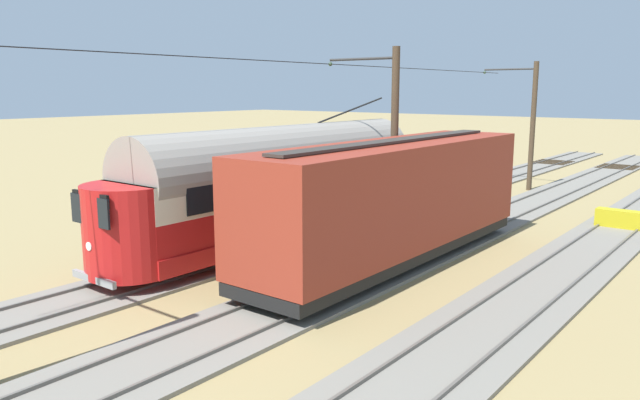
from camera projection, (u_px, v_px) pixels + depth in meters
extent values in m
plane|color=#937F51|center=(395.00, 263.00, 19.78)|extent=(220.00, 220.00, 0.00)
cube|color=slate|center=(537.00, 290.00, 16.95)|extent=(2.80, 80.00, 0.10)
cube|color=#59544C|center=(512.00, 282.00, 17.37)|extent=(0.07, 80.00, 0.08)
cube|color=#59544C|center=(564.00, 292.00, 16.50)|extent=(0.07, 80.00, 0.08)
cube|color=slate|center=(395.00, 261.00, 19.77)|extent=(2.80, 80.00, 0.10)
cube|color=#59544C|center=(376.00, 255.00, 20.19)|extent=(0.07, 80.00, 0.08)
cube|color=#59544C|center=(414.00, 262.00, 19.32)|extent=(0.07, 80.00, 0.08)
cube|color=#2D2316|center=(622.00, 165.00, 44.51)|extent=(2.50, 0.24, 0.08)
cube|color=#2D2316|center=(620.00, 166.00, 44.01)|extent=(2.50, 0.24, 0.08)
cube|color=#2D2316|center=(618.00, 167.00, 43.51)|extent=(2.50, 0.24, 0.08)
cube|color=#2D2316|center=(616.00, 168.00, 43.00)|extent=(2.50, 0.24, 0.08)
cube|color=#2D2316|center=(614.00, 169.00, 42.50)|extent=(2.50, 0.24, 0.08)
cube|color=slate|center=(288.00, 240.00, 22.58)|extent=(2.80, 80.00, 0.10)
cube|color=#59544C|center=(274.00, 235.00, 23.00)|extent=(0.07, 80.00, 0.08)
cube|color=#59544C|center=(303.00, 240.00, 22.13)|extent=(0.07, 80.00, 0.08)
cube|color=#2D2316|center=(558.00, 161.00, 47.33)|extent=(2.50, 0.24, 0.08)
cube|color=#2D2316|center=(555.00, 161.00, 46.82)|extent=(2.50, 0.24, 0.08)
cube|color=#2D2316|center=(552.00, 162.00, 46.32)|extent=(2.50, 0.24, 0.08)
cube|color=#2D2316|center=(550.00, 163.00, 45.82)|extent=(2.50, 0.24, 0.08)
cube|color=#2D2316|center=(547.00, 164.00, 45.32)|extent=(2.50, 0.24, 0.08)
cube|color=red|center=(285.00, 223.00, 22.34)|extent=(2.65, 13.27, 0.55)
cube|color=red|center=(285.00, 203.00, 22.21)|extent=(2.55, 13.27, 0.95)
cube|color=beige|center=(284.00, 176.00, 22.03)|extent=(2.55, 13.27, 1.05)
cylinder|color=gray|center=(284.00, 162.00, 21.94)|extent=(2.65, 13.01, 2.65)
cylinder|color=red|center=(129.00, 229.00, 17.07)|extent=(2.55, 2.55, 2.55)
cylinder|color=red|center=(382.00, 177.00, 27.26)|extent=(2.55, 2.55, 2.55)
cube|color=black|center=(90.00, 199.00, 16.01)|extent=(1.63, 0.08, 0.36)
cube|color=black|center=(90.00, 211.00, 16.04)|extent=(1.73, 0.06, 0.80)
cube|color=black|center=(258.00, 173.00, 22.82)|extent=(0.04, 11.15, 0.80)
cube|color=black|center=(312.00, 180.00, 21.24)|extent=(0.04, 11.15, 0.80)
cylinder|color=silver|center=(89.00, 246.00, 16.14)|extent=(0.24, 0.06, 0.24)
cube|color=gray|center=(94.00, 279.00, 16.35)|extent=(1.94, 0.12, 0.20)
cylinder|color=black|center=(352.00, 110.00, 24.89)|extent=(0.07, 4.48, 0.96)
cylinder|color=black|center=(181.00, 247.00, 19.52)|extent=(0.10, 0.76, 0.76)
cylinder|color=black|center=(211.00, 255.00, 18.65)|extent=(0.10, 0.76, 0.76)
cylinder|color=black|center=(338.00, 208.00, 26.09)|extent=(0.10, 0.76, 0.76)
cylinder|color=black|center=(365.00, 212.00, 25.22)|extent=(0.10, 0.76, 0.76)
cube|color=maroon|center=(394.00, 193.00, 19.25)|extent=(2.90, 12.58, 3.20)
cube|color=#332D28|center=(395.00, 141.00, 18.95)|extent=(0.70, 11.32, 0.08)
cube|color=black|center=(393.00, 248.00, 19.57)|extent=(2.70, 12.58, 0.36)
cube|color=black|center=(356.00, 196.00, 20.20)|extent=(0.06, 2.20, 2.56)
cylinder|color=black|center=(286.00, 274.00, 16.59)|extent=(0.10, 0.84, 0.84)
cylinder|color=black|center=(328.00, 284.00, 15.72)|extent=(0.10, 0.84, 0.84)
cylinder|color=black|center=(437.00, 220.00, 23.40)|extent=(0.10, 0.84, 0.84)
cylinder|color=black|center=(472.00, 225.00, 22.53)|extent=(0.10, 0.84, 0.84)
cylinder|color=#423323|center=(533.00, 127.00, 33.49)|extent=(0.28, 0.28, 7.08)
cylinder|color=#2D2D2D|center=(510.00, 69.00, 33.83)|extent=(2.95, 0.10, 0.10)
sphere|color=#334733|center=(485.00, 72.00, 34.75)|extent=(0.16, 0.16, 0.16)
cylinder|color=#423323|center=(394.00, 146.00, 22.18)|extent=(0.28, 0.28, 7.08)
cylinder|color=#2D2D2D|center=(362.00, 59.00, 22.51)|extent=(2.95, 0.10, 0.10)
sphere|color=#334733|center=(330.00, 64.00, 23.43)|extent=(0.16, 0.16, 0.16)
cylinder|color=black|center=(330.00, 64.00, 23.43)|extent=(0.03, 33.27, 0.03)
cylinder|color=black|center=(510.00, 69.00, 33.83)|extent=(2.95, 0.02, 0.02)
cube|color=#B2A519|center=(620.00, 220.00, 24.41)|extent=(1.80, 0.60, 0.80)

